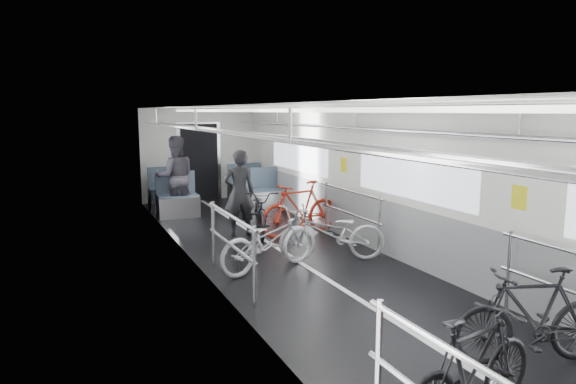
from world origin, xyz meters
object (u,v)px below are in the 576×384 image
bike_left_mid (472,370)px  bike_right_far (300,209)px  bike_left_far (268,241)px  person_standing (239,193)px  bike_right_mid (332,233)px  bike_aisle (260,212)px  bike_right_near (533,316)px  person_seated (175,177)px

bike_left_mid → bike_right_far: bearing=-24.1°
bike_right_far → bike_left_mid: bearing=-22.6°
bike_left_far → person_standing: 2.28m
bike_right_mid → bike_aisle: bearing=-149.5°
bike_left_mid → bike_right_far: 6.04m
bike_left_mid → bike_right_near: bike_right_near is taller
bike_aisle → person_seated: bearing=131.6°
person_seated → bike_left_far: bearing=101.7°
bike_right_mid → bike_right_far: bike_right_far is taller
bike_aisle → bike_right_mid: bearing=-63.0°
bike_left_far → bike_right_near: 3.82m
bike_left_mid → bike_right_far: (1.37, 5.88, 0.07)m
bike_left_far → bike_right_near: bike_right_near is taller
person_standing → bike_aisle: bearing=171.8°
person_seated → person_standing: bearing=114.6°
person_standing → bike_left_mid: bearing=93.5°
bike_right_near → person_seated: (-1.63, 8.07, 0.44)m
bike_aisle → person_seated: (-1.12, 2.31, 0.46)m
bike_aisle → person_seated: 2.61m
bike_left_far → bike_aisle: 2.23m
bike_left_far → bike_right_far: bike_right_far is taller
bike_right_near → person_standing: person_standing is taller
bike_right_mid → bike_right_far: size_ratio=0.97×
bike_left_mid → bike_right_far: bike_right_far is taller
bike_left_mid → bike_left_far: 4.15m
bike_left_mid → person_standing: bearing=-14.0°
bike_right_near → bike_right_mid: 3.68m
person_standing → bike_right_mid: bearing=116.5°
bike_right_far → person_standing: bearing=-125.0°
bike_left_far → bike_right_far: bearing=-53.9°
bike_right_mid → person_standing: bearing=-140.9°
bike_right_mid → bike_aisle: (-0.41, 2.08, 0.00)m
bike_left_far → bike_aisle: size_ratio=1.01×
bike_right_far → bike_aisle: size_ratio=1.02×
bike_right_near → bike_right_mid: bike_right_near is taller
bike_right_near → bike_right_far: bike_right_far is taller
bike_right_mid → bike_aisle: 2.13m
bike_left_far → bike_right_mid: bike_left_far is taller
bike_right_near → person_seated: size_ratio=0.86×
bike_left_far → person_standing: bearing=-24.1°
bike_right_near → bike_right_mid: size_ratio=0.92×
bike_aisle → person_standing: person_standing is taller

